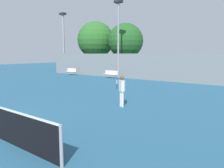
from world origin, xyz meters
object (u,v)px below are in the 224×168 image
at_px(bench_courtside_far, 71,71).
at_px(light_pole_far_right, 118,30).
at_px(bench_adjacent_court, 111,73).
at_px(tree_green_broad, 126,41).
at_px(light_pole_near_left, 63,39).
at_px(tennis_player, 122,89).
at_px(tree_green_tall, 96,40).

relative_size(bench_courtside_far, light_pole_far_right, 0.18).
xyz_separation_m(bench_courtside_far, bench_adjacent_court, (6.71, 0.00, 0.00)).
xyz_separation_m(bench_adjacent_court, tree_green_broad, (-1.97, 5.93, 4.01)).
bearing_deg(bench_adjacent_court, light_pole_near_left, 171.45).
bearing_deg(light_pole_near_left, tree_green_broad, 29.70).
height_order(bench_courtside_far, light_pole_near_left, light_pole_near_left).
bearing_deg(bench_courtside_far, light_pole_near_left, 154.46).
distance_m(bench_courtside_far, light_pole_near_left, 5.49).
height_order(bench_adjacent_court, light_pole_far_right, light_pole_far_right).
xyz_separation_m(tennis_player, light_pole_near_left, (-18.55, 12.03, 3.94)).
relative_size(bench_adjacent_court, light_pole_near_left, 0.21).
bearing_deg(light_pole_near_left, bench_adjacent_court, -8.55).
relative_size(tennis_player, bench_courtside_far, 1.02).
xyz_separation_m(tennis_player, light_pole_far_right, (-8.51, 11.61, 4.57)).
height_order(bench_courtside_far, bench_adjacent_court, same).
xyz_separation_m(tree_green_tall, tree_green_broad, (5.34, 0.23, -0.34)).
bearing_deg(light_pole_near_left, light_pole_far_right, -2.37).
xyz_separation_m(light_pole_far_right, tree_green_tall, (-7.57, 4.64, -0.59)).
relative_size(bench_courtside_far, tree_green_tall, 0.21).
bearing_deg(tennis_player, tree_green_broad, 155.00).
height_order(tennis_player, light_pole_near_left, light_pole_near_left).
bearing_deg(tennis_player, light_pole_far_right, 158.14).
height_order(tree_green_tall, tree_green_broad, tree_green_tall).
bearing_deg(bench_courtside_far, tree_green_tall, 96.06).
bearing_deg(bench_adjacent_court, light_pole_far_right, 76.08).
xyz_separation_m(bench_adjacent_court, light_pole_near_left, (-9.78, 1.47, 4.30)).
xyz_separation_m(tennis_player, bench_courtside_far, (-15.48, 10.55, -0.37)).
bearing_deg(bench_courtside_far, tennis_player, -34.29).
height_order(light_pole_far_right, tree_green_tall, light_pole_far_right).
bearing_deg(light_pole_near_left, tree_green_tall, 59.64).
xyz_separation_m(bench_courtside_far, light_pole_near_left, (-3.08, 1.47, 4.30)).
bearing_deg(bench_courtside_far, tree_green_broad, 51.39).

